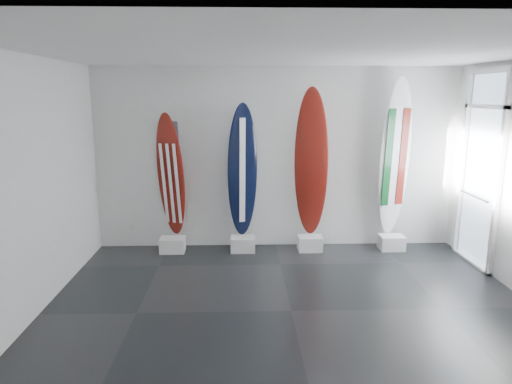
{
  "coord_description": "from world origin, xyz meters",
  "views": [
    {
      "loc": [
        -0.59,
        -5.08,
        2.55
      ],
      "look_at": [
        -0.38,
        1.4,
        1.17
      ],
      "focal_mm": 32.18,
      "sensor_mm": 36.0,
      "label": 1
    }
  ],
  "objects_px": {
    "surfboard_navy": "(242,171)",
    "surfboard_swiss": "(311,163)",
    "surfboard_italy": "(395,158)",
    "surfboard_usa": "(171,176)"
  },
  "relations": [
    {
      "from": "surfboard_navy",
      "to": "surfboard_italy",
      "type": "relative_size",
      "value": 0.84
    },
    {
      "from": "surfboard_swiss",
      "to": "surfboard_navy",
      "type": "bearing_deg",
      "value": -163.06
    },
    {
      "from": "surfboard_usa",
      "to": "surfboard_navy",
      "type": "bearing_deg",
      "value": 16.88
    },
    {
      "from": "surfboard_italy",
      "to": "surfboard_usa",
      "type": "bearing_deg",
      "value": 161.33
    },
    {
      "from": "surfboard_navy",
      "to": "surfboard_swiss",
      "type": "height_order",
      "value": "surfboard_swiss"
    },
    {
      "from": "surfboard_swiss",
      "to": "surfboard_usa",
      "type": "bearing_deg",
      "value": -163.06
    },
    {
      "from": "surfboard_navy",
      "to": "surfboard_usa",
      "type": "bearing_deg",
      "value": 165.96
    },
    {
      "from": "surfboard_usa",
      "to": "surfboard_swiss",
      "type": "relative_size",
      "value": 0.84
    },
    {
      "from": "surfboard_italy",
      "to": "surfboard_navy",
      "type": "bearing_deg",
      "value": 161.33
    },
    {
      "from": "surfboard_navy",
      "to": "surfboard_swiss",
      "type": "bearing_deg",
      "value": -14.04
    }
  ]
}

